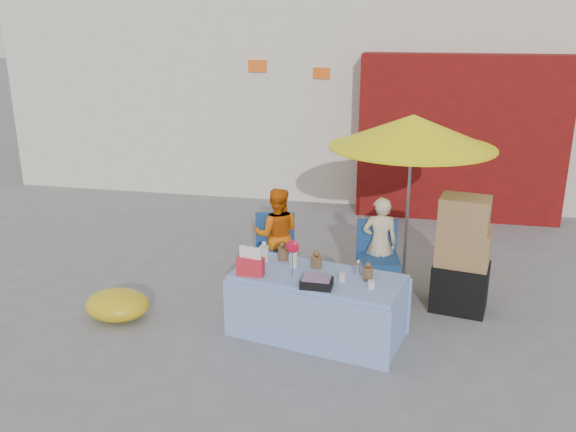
% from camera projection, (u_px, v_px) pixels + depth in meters
% --- Properties ---
extents(ground, '(80.00, 80.00, 0.00)m').
position_uv_depth(ground, '(264.00, 319.00, 6.63)').
color(ground, slate).
rests_on(ground, ground).
extents(backdrop, '(14.00, 8.00, 7.80)m').
position_uv_depth(backdrop, '(374.00, 19.00, 12.56)').
color(backdrop, silver).
rests_on(backdrop, ground).
extents(market_table, '(1.86, 1.15, 1.05)m').
position_uv_depth(market_table, '(317.00, 304.00, 6.20)').
color(market_table, '#8299D1').
rests_on(market_table, ground).
extents(chair_left, '(0.56, 0.55, 0.85)m').
position_uv_depth(chair_left, '(274.00, 264.00, 7.44)').
color(chair_left, navy).
rests_on(chair_left, ground).
extents(chair_right, '(0.56, 0.55, 0.85)m').
position_uv_depth(chair_right, '(377.00, 273.00, 7.19)').
color(chair_right, navy).
rests_on(chair_right, ground).
extents(vendor_orange, '(0.65, 0.54, 1.18)m').
position_uv_depth(vendor_orange, '(277.00, 235.00, 7.46)').
color(vendor_orange, '#E1610B').
rests_on(vendor_orange, ground).
extents(vendor_beige, '(0.46, 0.34, 1.15)m').
position_uv_depth(vendor_beige, '(380.00, 244.00, 7.22)').
color(vendor_beige, beige).
rests_on(vendor_beige, ground).
extents(umbrella, '(1.90, 1.90, 2.09)m').
position_uv_depth(umbrella, '(413.00, 132.00, 6.89)').
color(umbrella, gray).
rests_on(umbrella, ground).
extents(box_stack, '(0.67, 0.58, 1.31)m').
position_uv_depth(box_stack, '(462.00, 258.00, 6.69)').
color(box_stack, black).
rests_on(box_stack, ground).
extents(tarp_bundle, '(0.82, 0.72, 0.32)m').
position_uv_depth(tarp_bundle, '(117.00, 305.00, 6.60)').
color(tarp_bundle, gold).
rests_on(tarp_bundle, ground).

